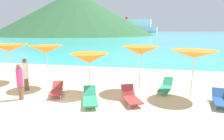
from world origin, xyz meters
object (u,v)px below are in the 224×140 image
Objects in this scene: lounge_chair_1 at (166,86)px; lounge_chair_6 at (131,97)px; beachgoer_2 at (26,74)px; cruise_ship at (132,27)px; umbrella_2 at (9,48)px; beachgoer_0 at (20,81)px; lounge_chair_3 at (220,99)px; lounge_chair_4 at (57,90)px; umbrella_5 at (140,51)px; umbrella_3 at (46,49)px; umbrella_6 at (194,54)px; lounge_chair_0 at (90,98)px; umbrella_4 at (89,58)px.

lounge_chair_6 is (-1.62, -1.97, 0.00)m from lounge_chair_1.
cruise_ship is (-18.63, 227.35, 6.04)m from beachgoer_2.
beachgoer_0 is at bearing -44.70° from umbrella_2.
lounge_chair_3 is 1.04× the size of lounge_chair_4.
lounge_chair_4 is 1.72m from beachgoer_0.
cruise_ship is at bearing 96.21° from umbrella_5.
cruise_ship reaches higher than lounge_chair_6.
cruise_ship is at bearing 94.94° from umbrella_3.
umbrella_6 reaches higher than lounge_chair_0.
umbrella_5 is at bearing 4.85° from umbrella_3.
lounge_chair_1 is 0.03× the size of cruise_ship.
beachgoer_0 is 0.03× the size of cruise_ship.
umbrella_2 is at bearing 176.91° from umbrella_6.
lounge_chair_3 is (8.61, -0.78, -1.90)m from umbrella_3.
umbrella_6 is at bearing -1.79° from lounge_chair_6.
lounge_chair_1 is at bearing 5.98° from umbrella_3.
umbrella_6 is (7.54, -0.04, -0.07)m from umbrella_3.
lounge_chair_3 is at bearing -6.49° from umbrella_2.
lounge_chair_0 is 1.81m from lounge_chair_6.
umbrella_3 is at bearing 179.68° from umbrella_6.
beachgoer_0 reaches higher than lounge_chair_4.
beachgoer_0 reaches higher than lounge_chair_6.
umbrella_3 is 1.00× the size of umbrella_5.
umbrella_4 is 1.20× the size of lounge_chair_0.
umbrella_6 reaches higher than beachgoer_0.
cruise_ship reaches higher than umbrella_4.
umbrella_5 is 4.65m from lounge_chair_4.
umbrella_6 is 3.52m from lounge_chair_6.
umbrella_3 is (2.75, -0.51, 0.02)m from umbrella_2.
beachgoer_2 is (-4.00, 1.16, 0.66)m from lounge_chair_0.
beachgoer_2 is 228.19m from cruise_ship.
umbrella_2 is 10.31m from umbrella_6.
umbrella_5 is 1.41× the size of beachgoer_0.
umbrella_5 is at bearing 169.27° from umbrella_6.
lounge_chair_3 is (11.36, -1.29, -1.88)m from umbrella_2.
umbrella_2 is 6.51m from lounge_chair_0.
umbrella_3 is 2.41m from lounge_chair_4.
lounge_chair_4 is at bearing 92.35° from beachgoer_2.
cruise_ship reaches higher than umbrella_6.
umbrella_3 is at bearing 143.73° from beachgoer_0.
umbrella_6 is at bearing -75.51° from cruise_ship.
beachgoer_2 is (-9.56, 0.18, 0.64)m from lounge_chair_3.
umbrella_6 is 1.44× the size of lounge_chair_3.
umbrella_3 is 6.73m from lounge_chair_1.
umbrella_6 is 2.25m from lounge_chair_1.
umbrella_4 is (2.59, -0.41, -0.35)m from umbrella_3.
umbrella_3 is 1.50× the size of lounge_chair_3.
lounge_chair_6 is (-2.74, -1.25, -1.82)m from umbrella_6.
lounge_chair_1 reaches higher than lounge_chair_3.
lounge_chair_4 is 228.85m from cruise_ship.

